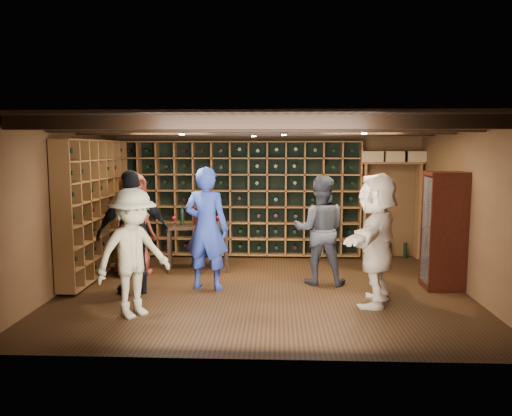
{
  "coord_description": "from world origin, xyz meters",
  "views": [
    {
      "loc": [
        0.2,
        -7.33,
        2.13
      ],
      "look_at": [
        -0.12,
        0.2,
        1.22
      ],
      "focal_mm": 35.0,
      "sensor_mm": 36.0,
      "label": 1
    }
  ],
  "objects_px": {
    "display_cabinet": "(443,233)",
    "man_blue_shirt": "(206,228)",
    "man_grey_suit": "(320,230)",
    "guest_beige": "(376,239)",
    "tasting_table": "(198,230)",
    "guest_red_floral": "(133,224)",
    "guest_woman_black": "(134,233)",
    "guest_khaki": "(133,253)"
  },
  "relations": [
    {
      "from": "guest_khaki",
      "to": "guest_beige",
      "type": "bearing_deg",
      "value": -38.5
    },
    {
      "from": "display_cabinet",
      "to": "guest_beige",
      "type": "height_order",
      "value": "guest_beige"
    },
    {
      "from": "guest_red_floral",
      "to": "guest_beige",
      "type": "xyz_separation_m",
      "value": [
        3.75,
        -1.42,
        0.04
      ]
    },
    {
      "from": "display_cabinet",
      "to": "guest_beige",
      "type": "bearing_deg",
      "value": -145.09
    },
    {
      "from": "man_blue_shirt",
      "to": "tasting_table",
      "type": "relative_size",
      "value": 1.65
    },
    {
      "from": "guest_woman_black",
      "to": "tasting_table",
      "type": "height_order",
      "value": "guest_woman_black"
    },
    {
      "from": "display_cabinet",
      "to": "tasting_table",
      "type": "height_order",
      "value": "display_cabinet"
    },
    {
      "from": "display_cabinet",
      "to": "guest_red_floral",
      "type": "xyz_separation_m",
      "value": [
        -4.91,
        0.61,
        0.01
      ]
    },
    {
      "from": "display_cabinet",
      "to": "man_blue_shirt",
      "type": "relative_size",
      "value": 0.94
    },
    {
      "from": "man_grey_suit",
      "to": "guest_beige",
      "type": "distance_m",
      "value": 1.22
    },
    {
      "from": "man_blue_shirt",
      "to": "guest_khaki",
      "type": "distance_m",
      "value": 1.49
    },
    {
      "from": "guest_beige",
      "to": "display_cabinet",
      "type": "bearing_deg",
      "value": 146.87
    },
    {
      "from": "man_grey_suit",
      "to": "tasting_table",
      "type": "height_order",
      "value": "man_grey_suit"
    },
    {
      "from": "man_blue_shirt",
      "to": "guest_red_floral",
      "type": "bearing_deg",
      "value": -18.37
    },
    {
      "from": "guest_woman_black",
      "to": "guest_beige",
      "type": "distance_m",
      "value": 3.45
    },
    {
      "from": "display_cabinet",
      "to": "man_grey_suit",
      "type": "bearing_deg",
      "value": 173.59
    },
    {
      "from": "display_cabinet",
      "to": "guest_woman_black",
      "type": "height_order",
      "value": "guest_woman_black"
    },
    {
      "from": "guest_red_floral",
      "to": "guest_khaki",
      "type": "distance_m",
      "value": 2.13
    },
    {
      "from": "tasting_table",
      "to": "display_cabinet",
      "type": "bearing_deg",
      "value": -22.65
    },
    {
      "from": "display_cabinet",
      "to": "tasting_table",
      "type": "bearing_deg",
      "value": 166.03
    },
    {
      "from": "display_cabinet",
      "to": "man_blue_shirt",
      "type": "distance_m",
      "value": 3.58
    },
    {
      "from": "man_grey_suit",
      "to": "guest_woman_black",
      "type": "xyz_separation_m",
      "value": [
        -2.76,
        -0.67,
        0.06
      ]
    },
    {
      "from": "display_cabinet",
      "to": "man_grey_suit",
      "type": "height_order",
      "value": "display_cabinet"
    },
    {
      "from": "guest_red_floral",
      "to": "guest_khaki",
      "type": "height_order",
      "value": "guest_red_floral"
    },
    {
      "from": "display_cabinet",
      "to": "man_blue_shirt",
      "type": "xyz_separation_m",
      "value": [
        -3.58,
        -0.15,
        0.07
      ]
    },
    {
      "from": "man_grey_suit",
      "to": "guest_red_floral",
      "type": "bearing_deg",
      "value": -2.38
    },
    {
      "from": "guest_khaki",
      "to": "guest_beige",
      "type": "height_order",
      "value": "guest_beige"
    },
    {
      "from": "man_grey_suit",
      "to": "guest_khaki",
      "type": "height_order",
      "value": "man_grey_suit"
    },
    {
      "from": "man_blue_shirt",
      "to": "guest_khaki",
      "type": "bearing_deg",
      "value": 71.21
    },
    {
      "from": "display_cabinet",
      "to": "guest_khaki",
      "type": "distance_m",
      "value": 4.56
    },
    {
      "from": "display_cabinet",
      "to": "man_blue_shirt",
      "type": "height_order",
      "value": "man_blue_shirt"
    },
    {
      "from": "guest_khaki",
      "to": "tasting_table",
      "type": "xyz_separation_m",
      "value": [
        0.43,
        2.41,
        -0.1
      ]
    },
    {
      "from": "man_grey_suit",
      "to": "man_blue_shirt",
      "type": "bearing_deg",
      "value": 16.83
    },
    {
      "from": "guest_woman_black",
      "to": "guest_red_floral",
      "type": "bearing_deg",
      "value": -108.52
    },
    {
      "from": "guest_red_floral",
      "to": "guest_woman_black",
      "type": "distance_m",
      "value": 1.12
    },
    {
      "from": "man_grey_suit",
      "to": "guest_beige",
      "type": "height_order",
      "value": "guest_beige"
    },
    {
      "from": "tasting_table",
      "to": "guest_beige",
      "type": "bearing_deg",
      "value": -41.83
    },
    {
      "from": "tasting_table",
      "to": "guest_red_floral",
      "type": "bearing_deg",
      "value": -169.34
    },
    {
      "from": "tasting_table",
      "to": "guest_woman_black",
      "type": "bearing_deg",
      "value": -124.87
    },
    {
      "from": "display_cabinet",
      "to": "man_grey_suit",
      "type": "relative_size",
      "value": 1.03
    },
    {
      "from": "guest_red_floral",
      "to": "tasting_table",
      "type": "bearing_deg",
      "value": -43.76
    },
    {
      "from": "man_grey_suit",
      "to": "guest_khaki",
      "type": "relative_size",
      "value": 1.04
    }
  ]
}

